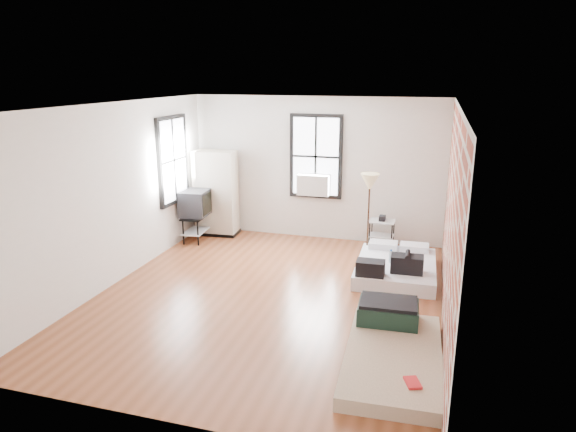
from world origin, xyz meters
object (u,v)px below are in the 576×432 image
(mattress_bare, at_px, (392,346))
(floor_lamp, at_px, (370,187))
(tv_stand, at_px, (195,205))
(wardrobe, at_px, (216,193))
(mattress_main, at_px, (396,267))
(side_table, at_px, (382,226))

(mattress_bare, height_order, floor_lamp, floor_lamp)
(floor_lamp, bearing_deg, tv_stand, 179.73)
(mattress_bare, distance_m, floor_lamp, 3.59)
(tv_stand, bearing_deg, mattress_bare, -43.99)
(wardrobe, height_order, tv_stand, wardrobe)
(tv_stand, bearing_deg, mattress_main, -16.13)
(side_table, bearing_deg, wardrobe, -178.81)
(floor_lamp, relative_size, tv_stand, 1.51)
(mattress_main, xyz_separation_m, floor_lamp, (-0.57, 0.75, 1.15))
(mattress_main, height_order, wardrobe, wardrobe)
(side_table, bearing_deg, mattress_bare, -81.94)
(mattress_main, distance_m, side_table, 1.44)
(mattress_bare, distance_m, tv_stand, 5.33)
(mattress_bare, height_order, tv_stand, tv_stand)
(tv_stand, bearing_deg, side_table, 4.29)
(mattress_main, relative_size, side_table, 2.78)
(wardrobe, relative_size, tv_stand, 1.70)
(wardrobe, xyz_separation_m, floor_lamp, (3.17, -0.54, 0.45))
(mattress_bare, height_order, side_table, side_table)
(mattress_bare, bearing_deg, floor_lamp, 100.16)
(mattress_main, height_order, mattress_bare, mattress_main)
(mattress_main, height_order, floor_lamp, floor_lamp)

